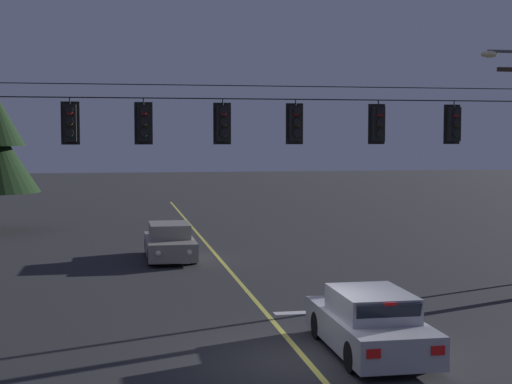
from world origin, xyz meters
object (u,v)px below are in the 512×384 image
object	(u,v)px
traffic_light_right_inner	(296,124)
traffic_light_left_inner	(144,123)
traffic_light_leftmost	(70,123)
traffic_light_centre	(223,123)
car_waiting_near_lane	(370,324)
traffic_light_rightmost	(378,124)
traffic_light_far_right	(454,124)
car_oncoming_lead	(170,242)

from	to	relation	value
traffic_light_right_inner	traffic_light_left_inner	bearing A→B (deg)	180.00
traffic_light_leftmost	traffic_light_centre	size ratio (longest dim) A/B	1.00
traffic_light_leftmost	car_waiting_near_lane	size ratio (longest dim) A/B	0.28
traffic_light_left_inner	traffic_light_centre	size ratio (longest dim) A/B	1.00
traffic_light_rightmost	car_waiting_near_lane	bearing A→B (deg)	-110.76
traffic_light_far_right	car_waiting_near_lane	distance (m)	7.58
traffic_light_leftmost	traffic_light_right_inner	distance (m)	5.98
traffic_light_far_right	car_waiting_near_lane	xyz separation A→B (m)	(-4.00, -4.66, -4.43)
traffic_light_leftmost	traffic_light_left_inner	distance (m)	1.89
traffic_light_leftmost	traffic_light_rightmost	xyz separation A→B (m)	(8.33, 0.00, 0.00)
traffic_light_right_inner	traffic_light_far_right	size ratio (longest dim) A/B	1.00
traffic_light_rightmost	traffic_light_far_right	size ratio (longest dim) A/B	1.00
traffic_light_left_inner	traffic_light_far_right	bearing A→B (deg)	0.00
traffic_light_left_inner	car_waiting_near_lane	world-z (taller)	traffic_light_left_inner
traffic_light_right_inner	traffic_light_rightmost	bearing A→B (deg)	0.00
car_waiting_near_lane	traffic_light_rightmost	bearing A→B (deg)	69.24
traffic_light_centre	traffic_light_far_right	xyz separation A→B (m)	(6.59, 0.00, 0.00)
car_oncoming_lead	traffic_light_left_inner	bearing A→B (deg)	-97.84
traffic_light_leftmost	traffic_light_left_inner	size ratio (longest dim) A/B	1.00
traffic_light_far_right	traffic_light_leftmost	bearing A→B (deg)	180.00
traffic_light_far_right	car_waiting_near_lane	size ratio (longest dim) A/B	0.28
traffic_light_left_inner	traffic_light_rightmost	distance (m)	6.45
traffic_light_leftmost	traffic_light_right_inner	world-z (taller)	same
traffic_light_left_inner	traffic_light_far_right	size ratio (longest dim) A/B	1.00
car_waiting_near_lane	traffic_light_far_right	bearing A→B (deg)	49.32
traffic_light_right_inner	traffic_light_far_right	world-z (taller)	same
traffic_light_leftmost	car_waiting_near_lane	distance (m)	9.19
traffic_light_centre	car_oncoming_lead	size ratio (longest dim) A/B	0.28
traffic_light_left_inner	car_waiting_near_lane	distance (m)	7.95
traffic_light_centre	traffic_light_rightmost	distance (m)	4.35
traffic_light_left_inner	car_oncoming_lead	distance (m)	10.36
traffic_light_left_inner	traffic_light_centre	xyz separation A→B (m)	(2.10, 0.00, 0.00)
traffic_light_leftmost	car_oncoming_lead	xyz separation A→B (m)	(3.16, 9.27, -4.43)
traffic_light_rightmost	car_waiting_near_lane	world-z (taller)	traffic_light_rightmost
traffic_light_centre	traffic_light_rightmost	xyz separation A→B (m)	(4.35, 0.00, 0.00)
traffic_light_left_inner	car_waiting_near_lane	xyz separation A→B (m)	(4.68, -4.66, -4.43)
traffic_light_rightmost	car_waiting_near_lane	distance (m)	6.67
traffic_light_left_inner	traffic_light_right_inner	distance (m)	4.10
traffic_light_centre	traffic_light_far_right	size ratio (longest dim) A/B	1.00
traffic_light_rightmost	car_oncoming_lead	xyz separation A→B (m)	(-5.17, 9.27, -4.43)
traffic_light_leftmost	car_waiting_near_lane	world-z (taller)	traffic_light_leftmost
traffic_light_rightmost	traffic_light_centre	bearing A→B (deg)	180.00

